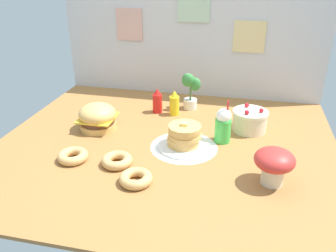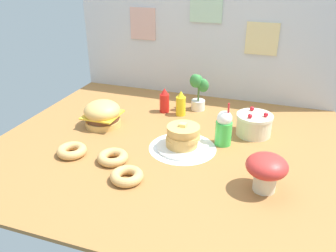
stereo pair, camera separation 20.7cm
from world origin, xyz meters
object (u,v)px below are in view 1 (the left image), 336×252
object	(u,v)px
burger	(98,117)
ketchup_bottle	(157,101)
layer_cake	(250,120)
donut_pink_glaze	(73,156)
mustard_bottle	(174,104)
donut_chocolate	(117,160)
pancake_stack	(184,137)
cream_soda_cup	(223,125)
donut_vanilla	(136,178)
potted_plant	(190,90)
mushroom_stool	(274,163)

from	to	relation	value
burger	ketchup_bottle	bearing A→B (deg)	48.18
layer_cake	donut_pink_glaze	xyz separation A→B (m)	(-0.94, -0.59, -0.04)
mustard_bottle	donut_chocolate	size ratio (longest dim) A/B	1.08
pancake_stack	ketchup_bottle	xyz separation A→B (m)	(-0.28, 0.47, 0.02)
donut_pink_glaze	cream_soda_cup	bearing A→B (deg)	27.35
pancake_stack	layer_cake	distance (m)	0.48
burger	ketchup_bottle	world-z (taller)	ketchup_bottle
mustard_bottle	donut_vanilla	xyz separation A→B (m)	(-0.01, -0.86, -0.06)
mustard_bottle	burger	bearing A→B (deg)	-142.81
donut_pink_glaze	burger	bearing A→B (deg)	92.84
ketchup_bottle	potted_plant	size ratio (longest dim) A/B	0.66
pancake_stack	donut_vanilla	world-z (taller)	pancake_stack
donut_chocolate	cream_soda_cup	bearing A→B (deg)	36.68
pancake_stack	donut_pink_glaze	world-z (taller)	pancake_stack
potted_plant	mushroom_stool	xyz separation A→B (m)	(0.55, -0.85, -0.03)
burger	ketchup_bottle	xyz separation A→B (m)	(0.31, 0.34, 0.00)
donut_chocolate	potted_plant	bearing A→B (deg)	73.53
burger	pancake_stack	xyz separation A→B (m)	(0.59, -0.12, -0.02)
burger	donut_pink_glaze	xyz separation A→B (m)	(0.02, -0.40, -0.05)
potted_plant	mushroom_stool	world-z (taller)	potted_plant
layer_cake	burger	bearing A→B (deg)	-168.74
pancake_stack	mushroom_stool	size ratio (longest dim) A/B	1.55
ketchup_bottle	donut_vanilla	world-z (taller)	ketchup_bottle
burger	mushroom_stool	xyz separation A→B (m)	(1.07, -0.39, 0.03)
cream_soda_cup	layer_cake	bearing A→B (deg)	50.16
layer_cake	donut_chocolate	world-z (taller)	layer_cake
pancake_stack	donut_vanilla	bearing A→B (deg)	-112.32
burger	cream_soda_cup	xyz separation A→B (m)	(0.80, 0.00, 0.02)
donut_vanilla	ketchup_bottle	bearing A→B (deg)	97.33
cream_soda_cup	donut_vanilla	world-z (taller)	cream_soda_cup
donut_chocolate	ketchup_bottle	bearing A→B (deg)	87.10
donut_pink_glaze	donut_chocolate	xyz separation A→B (m)	(0.25, 0.01, 0.00)
ketchup_bottle	potted_plant	xyz separation A→B (m)	(0.22, 0.12, 0.06)
pancake_stack	donut_chocolate	world-z (taller)	pancake_stack
mustard_bottle	cream_soda_cup	bearing A→B (deg)	-41.91
mushroom_stool	layer_cake	bearing A→B (deg)	101.68
ketchup_bottle	cream_soda_cup	world-z (taller)	cream_soda_cup
layer_cake	ketchup_bottle	distance (m)	0.67
ketchup_bottle	donut_pink_glaze	bearing A→B (deg)	-111.19
ketchup_bottle	burger	bearing A→B (deg)	-131.82
mustard_bottle	potted_plant	size ratio (longest dim) A/B	0.66
layer_cake	potted_plant	world-z (taller)	potted_plant
ketchup_bottle	mustard_bottle	size ratio (longest dim) A/B	1.00
cream_soda_cup	donut_chocolate	distance (m)	0.66
donut_pink_glaze	donut_vanilla	xyz separation A→B (m)	(0.40, -0.13, 0.00)
pancake_stack	mushroom_stool	world-z (taller)	mushroom_stool
burger	donut_pink_glaze	distance (m)	0.40
burger	pancake_stack	world-z (taller)	burger
donut_vanilla	potted_plant	size ratio (longest dim) A/B	0.61
burger	mushroom_stool	bearing A→B (deg)	-19.73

